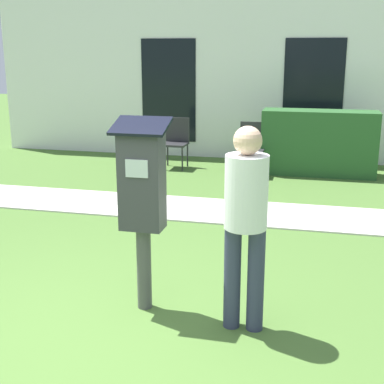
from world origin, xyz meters
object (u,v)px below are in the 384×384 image
Objects in this scene: outdoor_chair_left at (176,139)px; parking_meter at (142,190)px; outdoor_chair_middle at (252,144)px; person_standing at (246,214)px.

parking_meter is at bearing -74.32° from outdoor_chair_left.
outdoor_chair_left is 1.44m from outdoor_chair_middle.
outdoor_chair_middle is (1.42, -0.26, 0.00)m from outdoor_chair_left.
person_standing is 5.91m from outdoor_chair_left.
parking_meter is 1.01× the size of person_standing.
parking_meter is 5.16m from outdoor_chair_middle.
person_standing is at bearing -66.52° from outdoor_chair_left.
outdoor_chair_left is (-1.19, 5.39, -0.49)m from parking_meter.
outdoor_chair_left is 1.00× the size of outdoor_chair_middle.
parking_meter is 1.77× the size of outdoor_chair_left.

